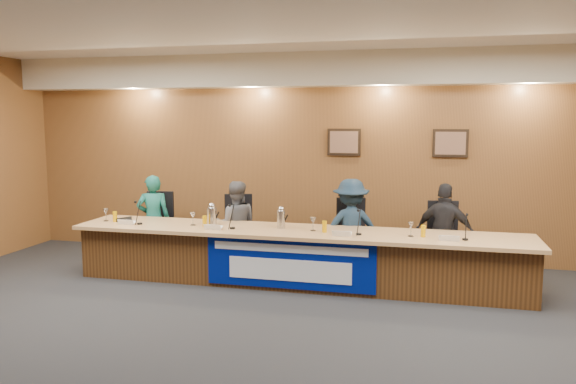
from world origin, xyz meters
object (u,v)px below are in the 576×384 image
object	(u,v)px
office_chair_c	(351,241)
office_chair_d	(444,246)
panelist_c	(351,228)
panelist_d	(445,233)
dais_body	(297,258)
carafe_left	(212,216)
carafe_mid	(281,219)
banner	(289,264)
panelist_a	(153,219)
panelist_b	(236,225)
speakerphone	(126,220)
office_chair_b	(238,235)
office_chair_a	(157,231)

from	to	relation	value
office_chair_c	office_chair_d	world-z (taller)	same
panelist_c	panelist_d	world-z (taller)	panelist_c
dais_body	carafe_left	xyz separation A→B (m)	(-1.21, 0.00, 0.52)
office_chair_c	carafe_mid	world-z (taller)	carafe_mid
banner	office_chair_d	xyz separation A→B (m)	(1.93, 1.07, 0.10)
banner	panelist_d	bearing A→B (deg)	26.82
dais_body	office_chair_d	distance (m)	2.04
carafe_left	carafe_mid	world-z (taller)	carafe_left
panelist_a	office_chair_c	size ratio (longest dim) A/B	2.84
panelist_b	panelist_c	size ratio (longest dim) A/B	0.95
banner	panelist_d	world-z (taller)	panelist_d
speakerphone	office_chair_b	bearing A→B (deg)	25.33
panelist_b	office_chair_c	world-z (taller)	panelist_b
office_chair_b	carafe_mid	world-z (taller)	carafe_mid
office_chair_b	office_chair_c	xyz separation A→B (m)	(1.71, 0.00, 0.00)
carafe_mid	speakerphone	size ratio (longest dim) A/B	0.75
panelist_c	carafe_mid	distance (m)	1.04
dais_body	office_chair_a	size ratio (longest dim) A/B	12.50
banner	carafe_left	bearing A→B (deg)	160.85
dais_body	office_chair_c	world-z (taller)	dais_body
panelist_b	panelist_c	bearing A→B (deg)	162.45
panelist_d	office_chair_a	world-z (taller)	panelist_d
dais_body	speakerphone	world-z (taller)	speakerphone
panelist_a	panelist_b	xyz separation A→B (m)	(1.33, 0.00, -0.03)
panelist_b	carafe_left	world-z (taller)	panelist_b
panelist_c	office_chair_b	size ratio (longest dim) A/B	2.88
speakerphone	dais_body	bearing A→B (deg)	0.67
panelist_c	office_chair_b	distance (m)	1.72
dais_body	office_chair_b	size ratio (longest dim) A/B	12.50
panelist_c	dais_body	bearing A→B (deg)	23.87
panelist_b	office_chair_b	xyz separation A→B (m)	(0.00, 0.10, -0.17)
office_chair_c	speakerphone	bearing A→B (deg)	-178.61
banner	office_chair_b	size ratio (longest dim) A/B	4.58
office_chair_a	carafe_left	size ratio (longest dim) A/B	1.97
panelist_a	speakerphone	size ratio (longest dim) A/B	4.27
dais_body	office_chair_d	world-z (taller)	dais_body
carafe_mid	speakerphone	bearing A→B (deg)	-178.83
office_chair_b	speakerphone	world-z (taller)	speakerphone
dais_body	carafe_mid	world-z (taller)	carafe_mid
dais_body	office_chair_a	bearing A→B (deg)	164.53
panelist_b	office_chair_b	distance (m)	0.20
office_chair_c	speakerphone	world-z (taller)	speakerphone
carafe_mid	panelist_c	bearing A→B (deg)	31.85
office_chair_b	office_chair_a	bearing A→B (deg)	164.22
panelist_b	panelist_d	bearing A→B (deg)	162.45
office_chair_d	speakerphone	bearing A→B (deg)	-177.17
banner	carafe_left	distance (m)	1.37
dais_body	banner	distance (m)	0.42
office_chair_b	carafe_left	bearing A→B (deg)	-119.01
dais_body	panelist_a	size ratio (longest dim) A/B	4.40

